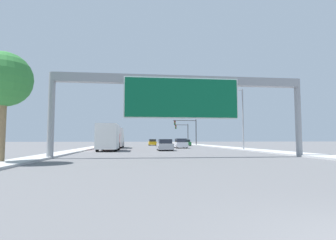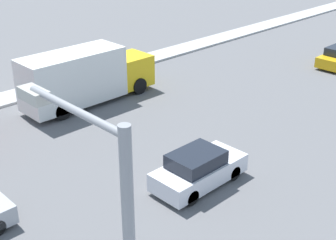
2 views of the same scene
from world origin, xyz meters
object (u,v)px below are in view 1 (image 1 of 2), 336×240
sign_gantry (182,93)px  car_mid_center (152,142)px  truck_box_secondary (109,138)px  car_far_center (165,145)px  car_near_center (181,144)px  traffic_light_near_intersection (188,127)px  car_far_left (185,143)px  street_lamp_right (240,113)px  traffic_light_mid_block (184,131)px  palm_tree_foreground (4,80)px  truck_box_primary (116,138)px

sign_gantry → car_mid_center: sign_gantry is taller
truck_box_secondary → car_far_center: bearing=3.4°
car_near_center → traffic_light_near_intersection: 19.28m
car_far_left → street_lamp_right: street_lamp_right is taller
car_near_center → car_far_left: 15.00m
car_near_center → sign_gantry: bearing=-99.1°
car_near_center → traffic_light_near_intersection: bearing=75.0°
sign_gantry → car_far_left: bearing=79.1°
car_far_left → traffic_light_near_intersection: bearing=69.1°
car_mid_center → truck_box_secondary: 29.28m
sign_gantry → car_near_center: (3.50, 21.81, -4.40)m
traffic_light_mid_block → street_lamp_right: bearing=-88.5°
sign_gantry → traffic_light_mid_block: 50.94m
car_far_left → palm_tree_foreground: 44.50m
car_far_center → car_far_left: bearing=73.4°
car_mid_center → truck_box_secondary: (-7.00, -28.41, 0.97)m
car_near_center → truck_box_primary: bearing=170.4°
truck_box_secondary → traffic_light_near_intersection: (15.42, 27.62, 2.58)m
traffic_light_near_intersection → street_lamp_right: street_lamp_right is taller
car_mid_center → sign_gantry: bearing=-90.0°
truck_box_primary → palm_tree_foreground: (-4.50, -27.43, 3.34)m
car_near_center → truck_box_primary: truck_box_primary is taller
truck_box_primary → palm_tree_foreground: palm_tree_foreground is taller
sign_gantry → truck_box_primary: (-7.00, 23.58, -3.49)m
traffic_light_near_intersection → truck_box_secondary: bearing=-119.2°
truck_box_primary → street_lamp_right: (17.00, -10.93, 3.21)m
truck_box_primary → traffic_light_near_intersection: 22.76m
car_mid_center → traffic_light_near_intersection: size_ratio=0.76×
car_far_center → sign_gantry: bearing=-90.0°
sign_gantry → truck_box_primary: 24.85m
truck_box_primary → street_lamp_right: street_lamp_right is taller
car_mid_center → traffic_light_mid_block: (9.03, 9.21, 3.11)m
car_mid_center → traffic_light_near_intersection: traffic_light_near_intersection is taller
sign_gantry → car_mid_center: bearing=90.0°
traffic_light_near_intersection → traffic_light_mid_block: size_ratio=1.08×
palm_tree_foreground → car_near_center: bearing=59.7°
car_far_left → car_far_center: (-7.00, -23.49, 0.03)m
car_far_left → truck_box_secondary: (-14.00, -23.90, 0.99)m
car_far_center → traffic_light_mid_block: size_ratio=0.75×
street_lamp_right → sign_gantry: bearing=-128.3°
traffic_light_mid_block → car_mid_center: bearing=-134.4°
traffic_light_mid_block → street_lamp_right: 37.49m
truck_box_primary → car_mid_center: bearing=68.0°
sign_gantry → car_far_center: (0.00, 12.91, -4.44)m
car_far_center → traffic_light_near_intersection: bearing=72.8°
car_near_center → street_lamp_right: size_ratio=0.52×
truck_box_secondary → street_lamp_right: bearing=0.5°
sign_gantry → truck_box_secondary: 14.74m
car_near_center → car_mid_center: size_ratio=0.90×
car_far_center → truck_box_primary: bearing=123.3°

